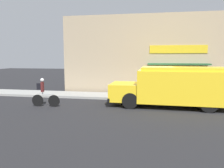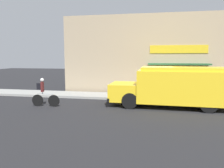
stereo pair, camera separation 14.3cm
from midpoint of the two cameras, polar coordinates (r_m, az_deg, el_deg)
The scene contains 6 objects.
ground_plane at distance 14.34m, azimuth 10.00°, elevation -4.50°, with size 70.00×70.00×0.00m, color #232326.
sidewalk at distance 15.35m, azimuth 10.04°, elevation -3.43°, with size 28.00×2.08×0.16m.
storefront at distance 16.47m, azimuth 10.50°, elevation 7.43°, with size 13.79×1.10×5.99m.
school_bus at distance 12.90m, azimuth 15.67°, elevation -0.57°, with size 6.67×2.83×2.29m.
cyclist at distance 13.21m, azimuth -17.75°, elevation -2.23°, with size 1.67×0.21×1.65m.
trash_bin at distance 15.83m, azimuth 8.39°, elevation -1.37°, with size 0.48×0.48×0.77m.
Camera 1 is at (-0.01, -14.06, 2.87)m, focal length 35.00 mm.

